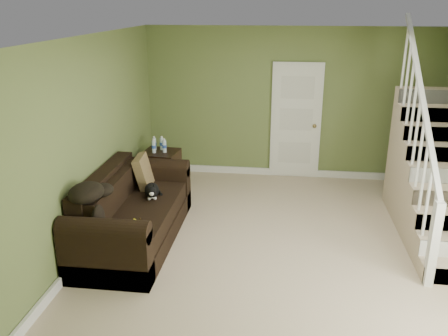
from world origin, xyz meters
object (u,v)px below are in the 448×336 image
(side_table, at_px, (161,170))
(banana, at_px, (135,222))
(sofa, at_px, (131,215))
(cat, at_px, (151,191))

(side_table, distance_m, banana, 2.33)
(sofa, bearing_deg, side_table, 92.04)
(cat, relative_size, banana, 3.04)
(side_table, bearing_deg, cat, -79.96)
(sofa, distance_m, cat, 0.42)
(side_table, xyz_separation_m, banana, (0.29, -2.31, 0.18))
(side_table, xyz_separation_m, cat, (0.27, -1.51, 0.26))
(cat, distance_m, banana, 0.80)
(sofa, distance_m, side_table, 1.79)
(sofa, height_order, cat, sofa)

